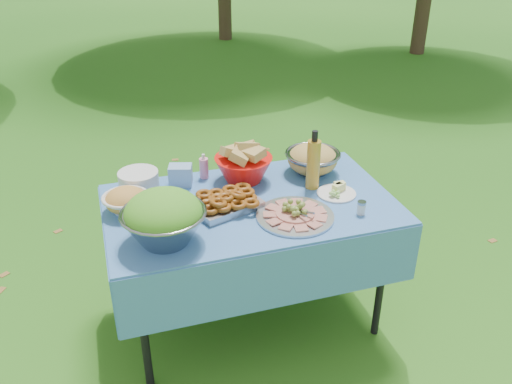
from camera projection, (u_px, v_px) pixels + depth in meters
ground at (251, 317)px, 3.12m from camera, size 80.00×80.00×0.00m
picnic_table at (251, 264)px, 2.94m from camera, size 1.46×0.86×0.76m
salad_bowl at (164, 218)px, 2.39m from camera, size 0.45×0.45×0.25m
pasta_bowl_white at (126, 200)px, 2.66m from camera, size 0.27×0.27×0.13m
plate_stack at (139, 181)px, 2.86m from camera, size 0.27×0.27×0.10m
wipes_box at (181, 175)px, 2.91m from camera, size 0.14×0.12×0.11m
sanitizer_bottle at (204, 166)px, 2.97m from camera, size 0.05×0.05×0.14m
bread_bowl at (243, 163)px, 2.93m from camera, size 0.39×0.39×0.21m
pasta_bowl_steel at (313, 159)px, 3.03m from camera, size 0.38×0.38×0.16m
fried_tray at (226, 201)px, 2.70m from camera, size 0.38×0.31×0.08m
charcuterie_platter at (295, 210)px, 2.61m from camera, size 0.41×0.41×0.09m
oil_bottle at (314, 160)px, 2.83m from camera, size 0.07×0.07×0.32m
cheese_plate at (337, 190)px, 2.83m from camera, size 0.24×0.24×0.06m
shaker at (361, 208)px, 2.65m from camera, size 0.05×0.05×0.07m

